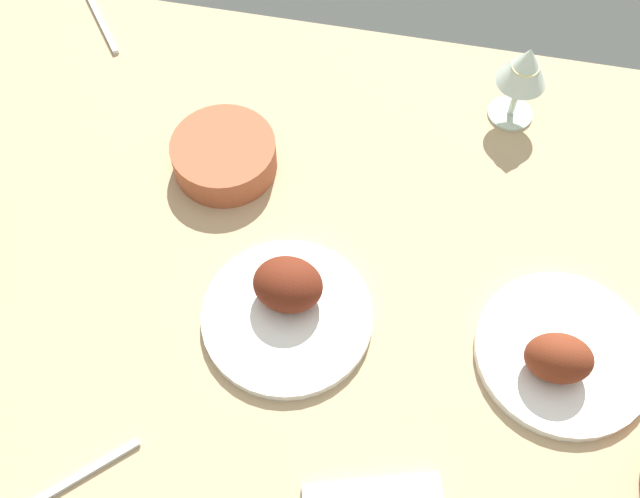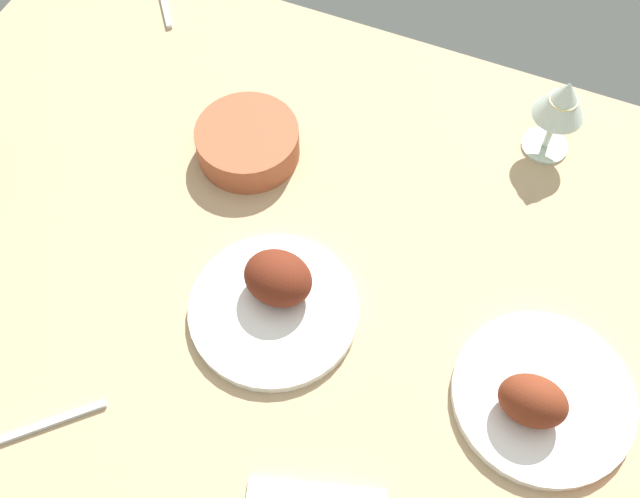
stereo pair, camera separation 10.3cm
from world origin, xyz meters
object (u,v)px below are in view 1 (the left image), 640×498
Objects in this scene: plate_near_viewer at (287,305)px; wine_glass at (524,70)px; fork_loose at (76,478)px; plate_far_side at (562,354)px; spoon_loose at (99,17)px; bowl_sauce at (224,155)px.

plate_near_viewer is 49.13cm from wine_glass.
fork_loose is at bearing -126.87° from plate_near_viewer.
wine_glass is 0.85× the size of fork_loose.
plate_near_viewer is (-35.74, -0.29, 0.33)cm from plate_far_side.
plate_far_side is 61.72cm from fork_loose.
fork_loose is 0.87× the size of spoon_loose.
wine_glass is 82.15cm from fork_loose.
plate_near_viewer is 1.47× the size of bowl_sauce.
plate_far_side is 1.64× the size of wine_glass.
plate_near_viewer is at bearing 4.91° from spoon_loose.
bowl_sauce reaches higher than spoon_loose.
plate_near_viewer is at bearing -56.42° from bowl_sauce.
fork_loose is (-5.32, -48.37, -2.44)cm from bowl_sauce.
plate_far_side reaches higher than spoon_loose.
plate_far_side is 42.09cm from wine_glass.
fork_loose and spoon_loose have the same top height.
bowl_sauce is at bearing 156.75° from plate_far_side.
plate_far_side is at bearing -23.25° from bowl_sauce.
plate_near_viewer is 1.21× the size of spoon_loose.
fork_loose is (-46.45, -67.08, -9.53)cm from wine_glass.
spoon_loose is (-29.69, 26.13, -2.44)cm from bowl_sauce.
plate_near_viewer is at bearing -123.22° from wine_glass.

